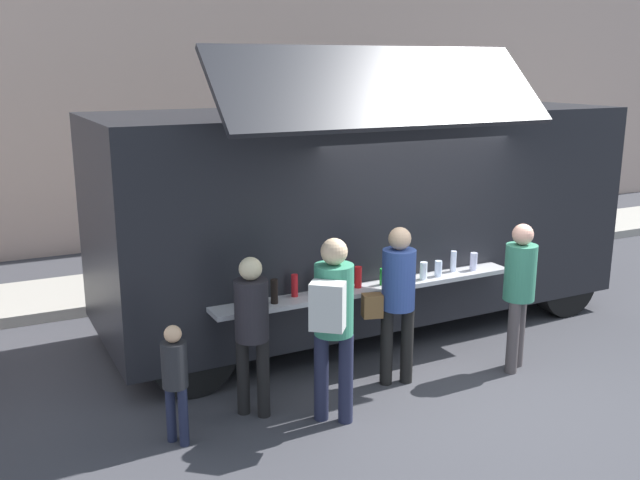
{
  "coord_description": "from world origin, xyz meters",
  "views": [
    {
      "loc": [
        -4.42,
        -5.57,
        3.32
      ],
      "look_at": [
        -0.87,
        1.69,
        1.3
      ],
      "focal_mm": 39.66,
      "sensor_mm": 36.0,
      "label": 1
    }
  ],
  "objects_px": {
    "trash_bin": "(484,223)",
    "customer_front_ordering": "(397,293)",
    "customer_mid_with_backpack": "(333,313)",
    "child_near_queue": "(175,374)",
    "food_truck_main": "(364,210)",
    "customer_rear_waiting": "(252,323)",
    "customer_extra_browsing": "(519,284)"
  },
  "relations": [
    {
      "from": "customer_mid_with_backpack",
      "to": "customer_extra_browsing",
      "type": "xyz_separation_m",
      "value": [
        2.38,
        0.19,
        -0.11
      ]
    },
    {
      "from": "customer_front_ordering",
      "to": "customer_extra_browsing",
      "type": "bearing_deg",
      "value": -86.08
    },
    {
      "from": "customer_rear_waiting",
      "to": "customer_extra_browsing",
      "type": "xyz_separation_m",
      "value": [
        3.0,
        -0.28,
        0.04
      ]
    },
    {
      "from": "customer_front_ordering",
      "to": "child_near_queue",
      "type": "distance_m",
      "value": 2.44
    },
    {
      "from": "food_truck_main",
      "to": "child_near_queue",
      "type": "relative_size",
      "value": 5.91
    },
    {
      "from": "trash_bin",
      "to": "customer_extra_browsing",
      "type": "xyz_separation_m",
      "value": [
        -3.04,
        -4.33,
        0.49
      ]
    },
    {
      "from": "food_truck_main",
      "to": "trash_bin",
      "type": "bearing_deg",
      "value": 29.81
    },
    {
      "from": "food_truck_main",
      "to": "trash_bin",
      "type": "height_order",
      "value": "food_truck_main"
    },
    {
      "from": "customer_mid_with_backpack",
      "to": "customer_extra_browsing",
      "type": "bearing_deg",
      "value": -46.64
    },
    {
      "from": "customer_front_ordering",
      "to": "customer_rear_waiting",
      "type": "distance_m",
      "value": 1.61
    },
    {
      "from": "customer_rear_waiting",
      "to": "food_truck_main",
      "type": "bearing_deg",
      "value": -8.95
    },
    {
      "from": "food_truck_main",
      "to": "customer_front_ordering",
      "type": "xyz_separation_m",
      "value": [
        -0.58,
        -1.73,
        -0.51
      ]
    },
    {
      "from": "food_truck_main",
      "to": "customer_front_ordering",
      "type": "height_order",
      "value": "food_truck_main"
    },
    {
      "from": "customer_extra_browsing",
      "to": "child_near_queue",
      "type": "height_order",
      "value": "customer_extra_browsing"
    },
    {
      "from": "food_truck_main",
      "to": "customer_front_ordering",
      "type": "distance_m",
      "value": 1.89
    },
    {
      "from": "food_truck_main",
      "to": "customer_rear_waiting",
      "type": "xyz_separation_m",
      "value": [
        -2.18,
        -1.73,
        -0.58
      ]
    },
    {
      "from": "child_near_queue",
      "to": "customer_mid_with_backpack",
      "type": "bearing_deg",
      "value": -44.03
    },
    {
      "from": "food_truck_main",
      "to": "customer_extra_browsing",
      "type": "bearing_deg",
      "value": -69.09
    },
    {
      "from": "customer_extra_browsing",
      "to": "child_near_queue",
      "type": "distance_m",
      "value": 3.82
    },
    {
      "from": "trash_bin",
      "to": "food_truck_main",
      "type": "bearing_deg",
      "value": -148.97
    },
    {
      "from": "customer_mid_with_backpack",
      "to": "food_truck_main",
      "type": "bearing_deg",
      "value": 3.35
    },
    {
      "from": "customer_front_ordering",
      "to": "customer_extra_browsing",
      "type": "height_order",
      "value": "customer_front_ordering"
    },
    {
      "from": "customer_extra_browsing",
      "to": "trash_bin",
      "type": "bearing_deg",
      "value": -66.45
    },
    {
      "from": "trash_bin",
      "to": "customer_front_ordering",
      "type": "relative_size",
      "value": 0.58
    },
    {
      "from": "food_truck_main",
      "to": "customer_mid_with_backpack",
      "type": "relative_size",
      "value": 3.7
    },
    {
      "from": "customer_extra_browsing",
      "to": "child_near_queue",
      "type": "bearing_deg",
      "value": 57.45
    },
    {
      "from": "customer_extra_browsing",
      "to": "child_near_queue",
      "type": "xyz_separation_m",
      "value": [
        -3.8,
        0.08,
        -0.32
      ]
    },
    {
      "from": "customer_rear_waiting",
      "to": "customer_extra_browsing",
      "type": "distance_m",
      "value": 3.01
    },
    {
      "from": "customer_extra_browsing",
      "to": "customer_rear_waiting",
      "type": "bearing_deg",
      "value": 53.25
    },
    {
      "from": "food_truck_main",
      "to": "customer_mid_with_backpack",
      "type": "bearing_deg",
      "value": -126.62
    },
    {
      "from": "customer_mid_with_backpack",
      "to": "customer_rear_waiting",
      "type": "relative_size",
      "value": 1.13
    },
    {
      "from": "customer_mid_with_backpack",
      "to": "child_near_queue",
      "type": "xyz_separation_m",
      "value": [
        -1.42,
        0.27,
        -0.43
      ]
    }
  ]
}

